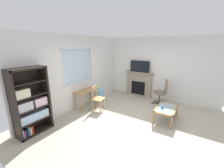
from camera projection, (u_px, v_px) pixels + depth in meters
ground at (133, 122)px, 4.48m from camera, size 5.90×5.65×0.02m
wall_back_with_window at (78, 73)px, 5.33m from camera, size 4.90×0.15×2.69m
wall_right at (158, 69)px, 6.16m from camera, size 0.12×4.85×2.69m
bookshelf at (30, 105)px, 3.73m from camera, size 0.90×0.38×1.80m
desk_under_window at (86, 93)px, 5.38m from camera, size 0.91×0.43×0.71m
wooden_chair at (98, 98)px, 5.17m from camera, size 0.48×0.46×0.90m
plastic_drawer_unit at (98, 95)px, 6.12m from camera, size 0.35×0.40×0.50m
fireplace at (139, 84)px, 6.65m from camera, size 0.26×1.28×1.15m
tv at (140, 66)px, 6.42m from camera, size 0.06×0.90×0.50m
office_chair at (162, 91)px, 5.70m from camera, size 0.58×0.56×1.00m
coffee_table at (166, 110)px, 4.47m from camera, size 0.95×0.57×0.44m
sippy_cup at (162, 107)px, 4.40m from camera, size 0.07×0.07×0.09m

